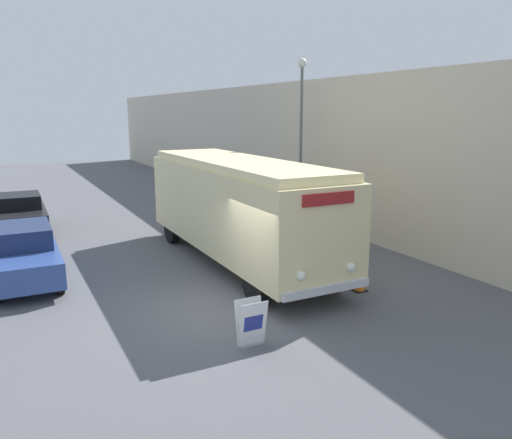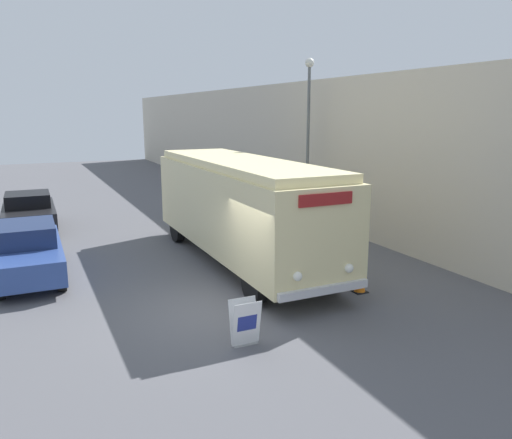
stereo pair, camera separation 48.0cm
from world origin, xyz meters
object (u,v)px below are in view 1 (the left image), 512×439
Objects in this scene: parked_car_near at (24,253)px; traffic_cone at (360,279)px; parked_car_mid at (19,213)px; sign_board at (251,323)px; vintage_bus at (238,205)px; streetlamp at (301,120)px.

parked_car_near reaches higher than traffic_cone.
parked_car_near is at bearing -90.25° from parked_car_mid.
parked_car_near reaches higher than sign_board.
vintage_bus is 9.79m from parked_car_mid.
parked_car_near is (-10.66, -2.30, -3.57)m from streetlamp.
streetlamp is at bearing 38.24° from vintage_bus.
streetlamp is 11.86m from parked_car_mid.
streetlamp reaches higher than sign_board.
parked_car_mid reaches higher than traffic_cone.
parked_car_near is (-3.89, 6.60, 0.32)m from sign_board.
sign_board is 0.21× the size of parked_car_near.
parked_car_near is 1.12× the size of parked_car_mid.
vintage_bus reaches higher than traffic_cone.
streetlamp is (4.54, 3.58, 2.49)m from vintage_bus.
vintage_bus is 2.08× the size of parked_car_near.
vintage_bus is 6.30m from streetlamp.
sign_board is 13.52m from parked_car_mid.
vintage_bus is at bearing 114.63° from traffic_cone.
sign_board is 4.26m from traffic_cone.
streetlamp is 11.48m from parked_car_near.
vintage_bus is 2.32× the size of parked_car_mid.
vintage_bus is 6.35m from parked_car_near.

